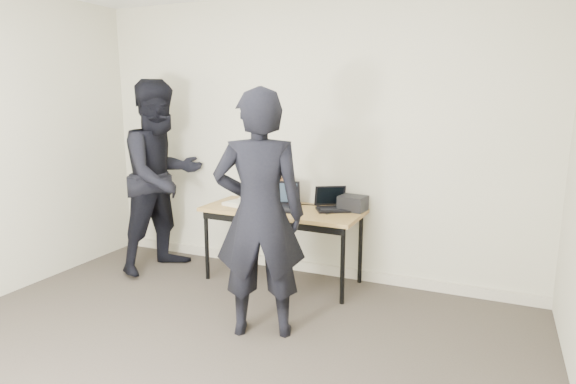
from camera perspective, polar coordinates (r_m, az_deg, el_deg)
The scene contains 13 objects.
room at distance 2.75m, azimuth -15.46°, elevation 2.32°, with size 4.60×4.60×2.80m.
desk at distance 4.54m, azimuth -0.70°, elevation -2.70°, with size 1.51×0.68×0.72m.
laptop_beige at distance 4.70m, azimuth -5.53°, elevation -0.99°, with size 0.32×0.32×0.21m.
laptop_center at distance 4.50m, azimuth -0.79°, elevation -1.31°, with size 0.40×0.39×0.25m.
laptop_right at distance 4.49m, azimuth 5.20°, elevation -1.49°, with size 0.39×0.39×0.21m.
leather_satchel at distance 4.77m, azimuth -1.55°, elevation 0.28°, with size 0.36×0.18×0.25m.
tissue at distance 4.74m, azimuth -1.21°, elevation 2.13°, with size 0.13×0.10×0.08m, color white.
equipment_box at distance 4.48m, azimuth 7.69°, elevation -1.33°, with size 0.24×0.20×0.14m, color black.
power_brick at distance 4.47m, azimuth -4.16°, elevation -1.98°, with size 0.08×0.05×0.03m, color black.
cables at distance 4.49m, azimuth 0.70°, elevation -2.03°, with size 0.93×0.45×0.01m.
person_typist at distance 3.49m, azimuth -3.39°, elevation -2.74°, with size 0.67×0.44×1.83m, color black.
person_observer at distance 5.00m, azimuth -14.65°, elevation 1.75°, with size 0.93×0.73×1.92m, color black.
baseboard at distance 4.97m, azimuth 1.86°, elevation -8.80°, with size 4.50×0.03×0.10m, color #BAB29A.
Camera 1 is at (1.72, -2.11, 1.76)m, focal length 30.00 mm.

